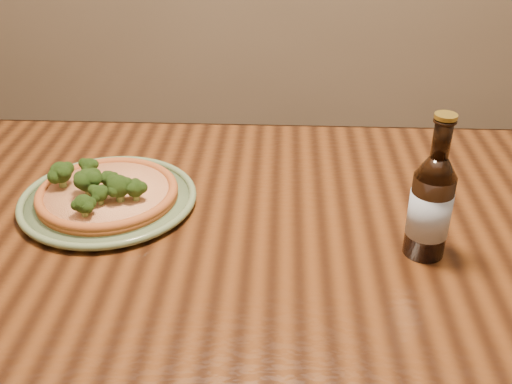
{
  "coord_description": "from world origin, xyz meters",
  "views": [
    {
      "loc": [
        0.16,
        -0.75,
        1.33
      ],
      "look_at": [
        0.11,
        0.12,
        0.82
      ],
      "focal_mm": 42.0,
      "sensor_mm": 36.0,
      "label": 1
    }
  ],
  "objects_px": {
    "pizza": "(106,192)",
    "beer_bottle": "(431,205)",
    "table": "(192,273)",
    "plate": "(108,199)"
  },
  "relations": [
    {
      "from": "beer_bottle",
      "to": "table",
      "type": "bearing_deg",
      "value": 176.58
    },
    {
      "from": "plate",
      "to": "beer_bottle",
      "type": "distance_m",
      "value": 0.57
    },
    {
      "from": "pizza",
      "to": "beer_bottle",
      "type": "distance_m",
      "value": 0.57
    },
    {
      "from": "pizza",
      "to": "beer_bottle",
      "type": "bearing_deg",
      "value": -12.48
    },
    {
      "from": "pizza",
      "to": "plate",
      "type": "bearing_deg",
      "value": 57.52
    },
    {
      "from": "table",
      "to": "pizza",
      "type": "distance_m",
      "value": 0.22
    },
    {
      "from": "table",
      "to": "beer_bottle",
      "type": "height_order",
      "value": "beer_bottle"
    },
    {
      "from": "plate",
      "to": "pizza",
      "type": "relative_size",
      "value": 1.26
    },
    {
      "from": "table",
      "to": "beer_bottle",
      "type": "relative_size",
      "value": 6.56
    },
    {
      "from": "table",
      "to": "plate",
      "type": "height_order",
      "value": "plate"
    }
  ]
}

